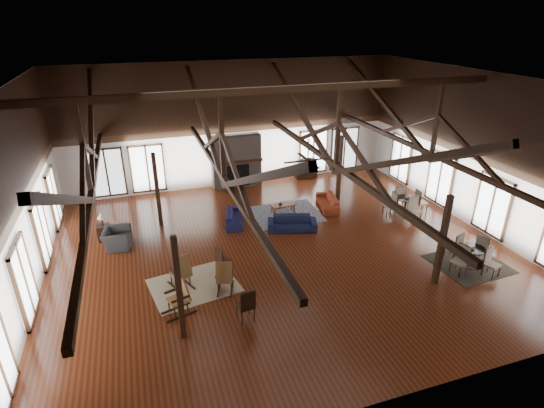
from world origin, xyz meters
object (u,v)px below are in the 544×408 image
object	(u,v)px
sofa_orange	(328,202)
coffee_table	(283,205)
sofa_navy_front	(292,223)
tv_console	(306,172)
sofa_navy_left	(235,217)
cafe_table_near	(472,254)
cafe_table_far	(406,203)
armchair	(117,238)

from	to	relation	value
sofa_orange	coffee_table	world-z (taller)	sofa_orange
sofa_navy_front	tv_console	world-z (taller)	tv_console
tv_console	sofa_navy_left	bearing A→B (deg)	-139.98
cafe_table_near	cafe_table_far	bearing A→B (deg)	85.79
sofa_navy_front	tv_console	size ratio (longest dim) A/B	1.69
sofa_navy_left	cafe_table_near	size ratio (longest dim) A/B	0.90
sofa_navy_front	cafe_table_far	size ratio (longest dim) A/B	0.97
cafe_table_near	tv_console	bearing A→B (deg)	101.56
sofa_orange	armchair	bearing A→B (deg)	-71.87
coffee_table	armchair	bearing A→B (deg)	178.74
sofa_navy_front	cafe_table_near	bearing A→B (deg)	-26.25
sofa_orange	tv_console	size ratio (longest dim) A/B	1.60
tv_console	armchair	bearing A→B (deg)	-153.82
sofa_navy_front	coffee_table	xyz separation A→B (m)	(0.19, 1.61, 0.07)
sofa_navy_front	cafe_table_far	world-z (taller)	cafe_table_far
cafe_table_near	cafe_table_far	size ratio (longest dim) A/B	0.97
tv_console	cafe_table_near	bearing A→B (deg)	-78.44
sofa_orange	coffee_table	bearing A→B (deg)	-79.32
coffee_table	cafe_table_near	size ratio (longest dim) A/B	0.58
sofa_navy_left	armchair	size ratio (longest dim) A/B	1.63
coffee_table	cafe_table_far	size ratio (longest dim) A/B	0.56
coffee_table	cafe_table_near	distance (m)	7.62
sofa_navy_front	sofa_orange	distance (m)	2.72
cafe_table_near	armchair	bearing A→B (deg)	155.54
sofa_orange	armchair	distance (m)	8.91
sofa_navy_front	coffee_table	size ratio (longest dim) A/B	1.72
coffee_table	cafe_table_near	bearing A→B (deg)	-61.04
coffee_table	tv_console	xyz separation A→B (m)	(2.61, 3.78, -0.06)
cafe_table_near	cafe_table_far	world-z (taller)	cafe_table_far
coffee_table	armchair	size ratio (longest dim) A/B	1.05
sofa_orange	coffee_table	distance (m)	2.08
tv_console	cafe_table_far	bearing A→B (deg)	-67.17
coffee_table	cafe_table_far	xyz separation A→B (m)	(4.94, -1.75, 0.16)
armchair	cafe_table_near	world-z (taller)	cafe_table_near
sofa_navy_front	armchair	distance (m)	6.66
sofa_navy_front	cafe_table_far	bearing A→B (deg)	14.88
cafe_table_near	sofa_orange	bearing A→B (deg)	113.17
armchair	tv_console	xyz separation A→B (m)	(9.42, 4.63, -0.06)
sofa_orange	coffee_table	xyz separation A→B (m)	(-2.07, 0.09, 0.08)
sofa_navy_front	cafe_table_near	world-z (taller)	cafe_table_near
sofa_navy_left	cafe_table_far	world-z (taller)	cafe_table_far
armchair	tv_console	bearing A→B (deg)	-55.15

